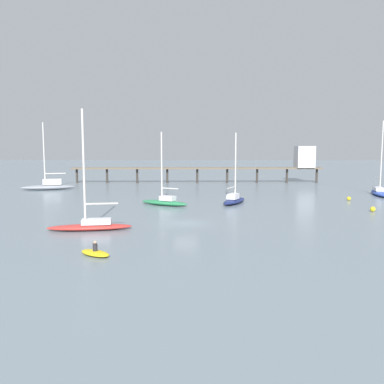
{
  "coord_description": "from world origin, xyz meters",
  "views": [
    {
      "loc": [
        2.29,
        -43.87,
        8.4
      ],
      "look_at": [
        0.0,
        17.16,
        1.5
      ],
      "focal_mm": 38.3,
      "sensor_mm": 36.0,
      "label": 1
    }
  ],
  "objects_px": {
    "sailboat_red": "(91,223)",
    "sailboat_navy": "(234,199)",
    "sailboat_blue": "(379,191)",
    "sailboat_green": "(165,201)",
    "mooring_buoy_mid": "(349,199)",
    "mooring_buoy_far": "(373,209)",
    "dinghy_yellow": "(95,253)",
    "pier": "(260,162)",
    "sailboat_gray": "(49,185)"
  },
  "relations": [
    {
      "from": "sailboat_red",
      "to": "sailboat_navy",
      "type": "bearing_deg",
      "value": 51.37
    },
    {
      "from": "sailboat_blue",
      "to": "sailboat_navy",
      "type": "xyz_separation_m",
      "value": [
        -25.41,
        -11.16,
        -0.08
      ]
    },
    {
      "from": "sailboat_green",
      "to": "sailboat_red",
      "type": "xyz_separation_m",
      "value": [
        -5.61,
        -17.35,
        0.03
      ]
    },
    {
      "from": "sailboat_blue",
      "to": "mooring_buoy_mid",
      "type": "height_order",
      "value": "sailboat_blue"
    },
    {
      "from": "mooring_buoy_far",
      "to": "mooring_buoy_mid",
      "type": "xyz_separation_m",
      "value": [
        0.65,
        10.85,
        -0.03
      ]
    },
    {
      "from": "sailboat_blue",
      "to": "mooring_buoy_mid",
      "type": "relative_size",
      "value": 20.91
    },
    {
      "from": "dinghy_yellow",
      "to": "sailboat_red",
      "type": "bearing_deg",
      "value": 107.87
    },
    {
      "from": "pier",
      "to": "sailboat_navy",
      "type": "bearing_deg",
      "value": -103.3
    },
    {
      "from": "sailboat_green",
      "to": "mooring_buoy_far",
      "type": "distance_m",
      "value": 27.67
    },
    {
      "from": "dinghy_yellow",
      "to": "mooring_buoy_mid",
      "type": "distance_m",
      "value": 44.98
    },
    {
      "from": "pier",
      "to": "sailboat_gray",
      "type": "height_order",
      "value": "sailboat_gray"
    },
    {
      "from": "sailboat_gray",
      "to": "sailboat_green",
      "type": "relative_size",
      "value": 1.24
    },
    {
      "from": "sailboat_green",
      "to": "sailboat_red",
      "type": "height_order",
      "value": "sailboat_red"
    },
    {
      "from": "sailboat_gray",
      "to": "mooring_buoy_mid",
      "type": "relative_size",
      "value": 21.29
    },
    {
      "from": "pier",
      "to": "sailboat_blue",
      "type": "bearing_deg",
      "value": -53.09
    },
    {
      "from": "dinghy_yellow",
      "to": "pier",
      "type": "bearing_deg",
      "value": 71.89
    },
    {
      "from": "pier",
      "to": "mooring_buoy_mid",
      "type": "bearing_deg",
      "value": -71.79
    },
    {
      "from": "sailboat_blue",
      "to": "sailboat_navy",
      "type": "height_order",
      "value": "sailboat_blue"
    },
    {
      "from": "pier",
      "to": "sailboat_green",
      "type": "distance_m",
      "value": 40.79
    },
    {
      "from": "pier",
      "to": "mooring_buoy_far",
      "type": "relative_size",
      "value": 86.76
    },
    {
      "from": "sailboat_gray",
      "to": "sailboat_blue",
      "type": "distance_m",
      "value": 60.08
    },
    {
      "from": "sailboat_navy",
      "to": "mooring_buoy_mid",
      "type": "height_order",
      "value": "sailboat_navy"
    },
    {
      "from": "sailboat_gray",
      "to": "dinghy_yellow",
      "type": "height_order",
      "value": "sailboat_gray"
    },
    {
      "from": "sailboat_blue",
      "to": "sailboat_red",
      "type": "distance_m",
      "value": 51.17
    },
    {
      "from": "sailboat_green",
      "to": "sailboat_navy",
      "type": "xyz_separation_m",
      "value": [
        9.96,
        2.12,
        0.01
      ]
    },
    {
      "from": "mooring_buoy_far",
      "to": "mooring_buoy_mid",
      "type": "height_order",
      "value": "mooring_buoy_far"
    },
    {
      "from": "dinghy_yellow",
      "to": "sailboat_navy",
      "type": "bearing_deg",
      "value": 66.53
    },
    {
      "from": "pier",
      "to": "sailboat_gray",
      "type": "bearing_deg",
      "value": -158.64
    },
    {
      "from": "pier",
      "to": "sailboat_gray",
      "type": "relative_size",
      "value": 4.43
    },
    {
      "from": "sailboat_blue",
      "to": "sailboat_red",
      "type": "height_order",
      "value": "sailboat_blue"
    },
    {
      "from": "mooring_buoy_mid",
      "to": "sailboat_red",
      "type": "bearing_deg",
      "value": -144.82
    },
    {
      "from": "sailboat_green",
      "to": "mooring_buoy_far",
      "type": "relative_size",
      "value": 15.81
    },
    {
      "from": "pier",
      "to": "sailboat_red",
      "type": "relative_size",
      "value": 4.73
    },
    {
      "from": "sailboat_green",
      "to": "sailboat_red",
      "type": "bearing_deg",
      "value": -107.92
    },
    {
      "from": "sailboat_navy",
      "to": "mooring_buoy_mid",
      "type": "bearing_deg",
      "value": 13.04
    },
    {
      "from": "sailboat_navy",
      "to": "mooring_buoy_far",
      "type": "distance_m",
      "value": 18.58
    },
    {
      "from": "sailboat_blue",
      "to": "sailboat_green",
      "type": "bearing_deg",
      "value": -159.42
    },
    {
      "from": "pier",
      "to": "sailboat_blue",
      "type": "relative_size",
      "value": 4.51
    },
    {
      "from": "sailboat_navy",
      "to": "mooring_buoy_far",
      "type": "xyz_separation_m",
      "value": [
        17.33,
        -6.68,
        -0.34
      ]
    },
    {
      "from": "mooring_buoy_mid",
      "to": "sailboat_navy",
      "type": "bearing_deg",
      "value": -166.96
    },
    {
      "from": "sailboat_navy",
      "to": "dinghy_yellow",
      "type": "relative_size",
      "value": 3.29
    },
    {
      "from": "sailboat_navy",
      "to": "mooring_buoy_mid",
      "type": "distance_m",
      "value": 18.46
    },
    {
      "from": "sailboat_blue",
      "to": "mooring_buoy_far",
      "type": "bearing_deg",
      "value": -114.36
    },
    {
      "from": "sailboat_red",
      "to": "mooring_buoy_far",
      "type": "bearing_deg",
      "value": 21.25
    },
    {
      "from": "sailboat_gray",
      "to": "mooring_buoy_mid",
      "type": "height_order",
      "value": "sailboat_gray"
    },
    {
      "from": "mooring_buoy_far",
      "to": "pier",
      "type": "bearing_deg",
      "value": 102.73
    },
    {
      "from": "sailboat_green",
      "to": "dinghy_yellow",
      "type": "relative_size",
      "value": 3.31
    },
    {
      "from": "pier",
      "to": "sailboat_navy",
      "type": "xyz_separation_m",
      "value": [
        -8.09,
        -34.22,
        -4.09
      ]
    },
    {
      "from": "dinghy_yellow",
      "to": "mooring_buoy_far",
      "type": "height_order",
      "value": "dinghy_yellow"
    },
    {
      "from": "sailboat_red",
      "to": "mooring_buoy_mid",
      "type": "relative_size",
      "value": 19.95
    }
  ]
}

